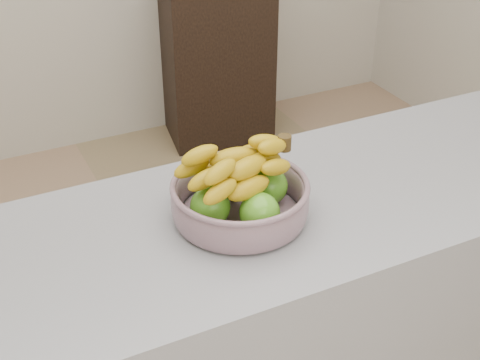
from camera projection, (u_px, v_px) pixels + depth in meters
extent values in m
cube|color=gray|center=(261.00, 349.00, 1.79)|extent=(2.00, 0.60, 0.90)
cube|color=black|center=(216.00, 51.00, 3.58)|extent=(0.61, 0.52, 0.98)
cylinder|color=#8692A1|center=(240.00, 215.00, 1.53)|extent=(0.27, 0.27, 0.01)
torus|color=#8692A1|center=(240.00, 186.00, 1.49)|extent=(0.31, 0.31, 0.01)
sphere|color=#4F8A17|center=(260.00, 213.00, 1.45)|extent=(0.09, 0.09, 0.09)
sphere|color=#4F8A17|center=(268.00, 186.00, 1.54)|extent=(0.09, 0.09, 0.09)
sphere|color=#4F8A17|center=(222.00, 181.00, 1.56)|extent=(0.09, 0.09, 0.09)
sphere|color=#4F8A17|center=(210.00, 207.00, 1.47)|extent=(0.09, 0.09, 0.09)
ellipsoid|color=gold|center=(249.00, 188.00, 1.44)|extent=(0.20, 0.09, 0.05)
ellipsoid|color=gold|center=(236.00, 178.00, 1.47)|extent=(0.20, 0.07, 0.05)
ellipsoid|color=gold|center=(224.00, 168.00, 1.51)|extent=(0.20, 0.05, 0.05)
ellipsoid|color=gold|center=(247.00, 168.00, 1.44)|extent=(0.20, 0.10, 0.05)
ellipsoid|color=gold|center=(233.00, 158.00, 1.48)|extent=(0.20, 0.06, 0.05)
cylinder|color=#3D2D13|center=(284.00, 143.00, 1.51)|extent=(0.03, 0.03, 0.04)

